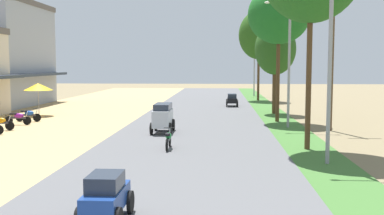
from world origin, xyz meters
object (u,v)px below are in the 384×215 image
parked_motorbike_fifth (0,122)px  median_tree_third (275,49)px  parked_motorbike_seventh (29,115)px  median_tree_fourth (259,35)px  car_van_silver (163,116)px  streetlamp_mid (289,54)px  parked_motorbike_sixth (18,117)px  vendor_umbrella (38,87)px  motorbike_ahead_second (168,138)px  car_hatchback_blue (106,196)px  median_tree_second (279,15)px  streetlamp_far (254,59)px  streetlamp_near (330,46)px  car_sedan_black (232,99)px  utility_pole_near (332,53)px

parked_motorbike_fifth → median_tree_third: median_tree_third is taller
parked_motorbike_seventh → median_tree_fourth: size_ratio=0.18×
median_tree_fourth → car_van_silver: 26.72m
streetlamp_mid → car_van_silver: streetlamp_mid is taller
parked_motorbike_sixth → car_van_silver: size_ratio=0.75×
vendor_umbrella → car_van_silver: (10.71, -8.29, -1.28)m
parked_motorbike_sixth → motorbike_ahead_second: size_ratio=1.00×
parked_motorbike_seventh → car_hatchback_blue: 22.36m
car_hatchback_blue → motorbike_ahead_second: car_hatchback_blue is taller
parked_motorbike_fifth → median_tree_fourth: size_ratio=0.18×
parked_motorbike_fifth → median_tree_second: (17.16, 5.42, 6.82)m
median_tree_second → streetlamp_far: size_ratio=1.16×
parked_motorbike_seventh → median_tree_second: 18.57m
parked_motorbike_sixth → streetlamp_near: (17.52, -10.77, 4.15)m
motorbike_ahead_second → median_tree_second: bearing=59.8°
streetlamp_mid → median_tree_third: bearing=89.2°
parked_motorbike_fifth → median_tree_second: size_ratio=0.19×
vendor_umbrella → car_sedan_black: 17.59m
streetlamp_mid → utility_pole_near: bearing=-21.4°
parked_motorbike_fifth → streetlamp_near: bearing=-25.1°
car_sedan_black → car_van_silver: bearing=-104.5°
median_tree_fourth → streetlamp_mid: 22.22m
car_van_silver → streetlamp_far: bearing=76.7°
car_sedan_black → vendor_umbrella: bearing=-149.7°
median_tree_fourth → motorbike_ahead_second: median_tree_fourth is taller
vendor_umbrella → car_van_silver: vendor_umbrella is taller
parked_motorbike_seventh → streetlamp_near: streetlamp_near is taller
utility_pole_near → motorbike_ahead_second: bearing=-142.3°
streetlamp_near → streetlamp_far: size_ratio=1.01×
parked_motorbike_fifth → motorbike_ahead_second: motorbike_ahead_second is taller
car_sedan_black → car_hatchback_blue: bearing=-96.9°
parked_motorbike_fifth → median_tree_second: 19.24m
parked_motorbike_sixth → streetlamp_near: 20.98m
median_tree_second → motorbike_ahead_second: median_tree_second is taller
median_tree_fourth → car_hatchback_blue: bearing=-99.9°
median_tree_third → utility_pole_near: 9.54m
median_tree_fourth → motorbike_ahead_second: bearing=-102.4°
car_van_silver → median_tree_second: bearing=38.5°
median_tree_second → car_sedan_black: median_tree_second is taller
parked_motorbike_fifth → streetlamp_far: (17.47, 31.83, 4.12)m
median_tree_second → median_tree_third: median_tree_second is taller
vendor_umbrella → car_van_silver: 13.61m
streetlamp_far → utility_pole_near: size_ratio=0.89×
streetlamp_near → car_sedan_black: bearing=97.2°
parked_motorbike_fifth → utility_pole_near: (19.87, 1.51, 4.17)m
car_van_silver → car_hatchback_blue: bearing=-88.1°
parked_motorbike_seventh → median_tree_third: median_tree_third is taller
median_tree_fourth → streetlamp_near: size_ratio=1.22×
median_tree_third → median_tree_fourth: 13.91m
median_tree_second → car_sedan_black: 13.44m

